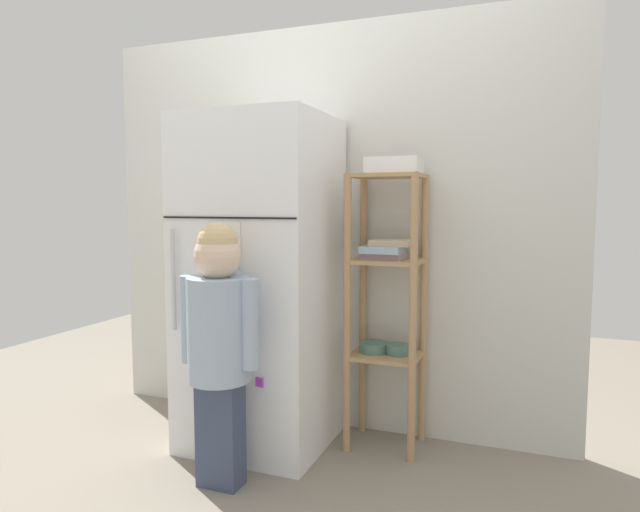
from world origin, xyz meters
name	(u,v)px	position (x,y,z in m)	size (l,w,h in m)	color
ground_plane	(300,448)	(0.00, 0.00, 0.00)	(6.00, 6.00, 0.00)	gray
kitchen_wall_back	(326,229)	(0.00, 0.36, 1.05)	(2.56, 0.03, 2.09)	silver
refrigerator	(261,283)	(-0.21, 0.02, 0.80)	(0.67, 0.66, 1.59)	white
child_standing	(219,329)	(-0.17, -0.44, 0.67)	(0.36, 0.26, 1.11)	#3B475F
pantry_shelf_unit	(386,291)	(0.37, 0.18, 0.77)	(0.35, 0.29, 1.32)	tan
fruit_bin	(394,167)	(0.40, 0.20, 1.35)	(0.25, 0.18, 0.08)	white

